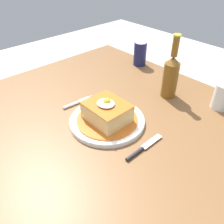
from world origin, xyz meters
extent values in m
plane|color=#B7B2A8|center=(0.00, 0.00, 0.00)|extent=(6.00, 6.00, 0.00)
cube|color=brown|center=(0.00, 0.00, 0.72)|extent=(1.20, 1.02, 0.04)
cylinder|color=brown|center=(-0.52, 0.43, 0.35)|extent=(0.07, 0.07, 0.70)
cylinder|color=white|center=(0.00, -0.03, 0.75)|extent=(0.28, 0.28, 0.01)
torus|color=white|center=(0.00, -0.03, 0.76)|extent=(0.28, 0.28, 0.01)
cylinder|color=#B75B1E|center=(0.00, -0.03, 0.76)|extent=(0.23, 0.23, 0.01)
cube|color=#DBB770|center=(0.00, -0.03, 0.79)|extent=(0.15, 0.13, 0.06)
cube|color=#B75B1E|center=(0.00, -0.03, 0.82)|extent=(0.15, 0.13, 0.00)
ellipsoid|color=white|center=(0.00, -0.03, 0.83)|extent=(0.07, 0.06, 0.01)
sphere|color=yellow|center=(0.00, -0.03, 0.83)|extent=(0.03, 0.03, 0.03)
cylinder|color=silver|center=(-0.18, -0.06, 0.75)|extent=(0.02, 0.08, 0.01)
cube|color=silver|center=(-0.17, 0.00, 0.75)|extent=(0.03, 0.05, 0.00)
cylinder|color=silver|center=(-0.16, 0.02, 0.75)|extent=(0.01, 0.03, 0.00)
cylinder|color=silver|center=(-0.17, 0.02, 0.75)|extent=(0.01, 0.03, 0.00)
cylinder|color=silver|center=(-0.18, 0.02, 0.75)|extent=(0.01, 0.03, 0.00)
cylinder|color=#262628|center=(0.18, -0.07, 0.75)|extent=(0.01, 0.08, 0.01)
cube|color=silver|center=(0.18, 0.01, 0.75)|extent=(0.02, 0.09, 0.00)
cylinder|color=#191E51|center=(-0.26, 0.44, 0.80)|extent=(0.07, 0.07, 0.12)
cylinder|color=silver|center=(-0.26, 0.44, 0.87)|extent=(0.06, 0.06, 0.00)
cylinder|color=brown|center=(0.04, 0.29, 0.82)|extent=(0.06, 0.06, 0.15)
cone|color=brown|center=(0.04, 0.29, 0.90)|extent=(0.06, 0.06, 0.03)
cylinder|color=brown|center=(0.04, 0.29, 0.96)|extent=(0.03, 0.03, 0.08)
cylinder|color=gold|center=(0.04, 0.29, 1.01)|extent=(0.03, 0.03, 0.01)
cylinder|color=#3F2314|center=(0.23, 0.37, 0.77)|extent=(0.06, 0.06, 0.06)
cylinder|color=silver|center=(0.23, 0.37, 0.80)|extent=(0.07, 0.07, 0.10)
camera|label=1|loc=(0.52, -0.48, 1.29)|focal=37.81mm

